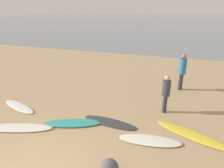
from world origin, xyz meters
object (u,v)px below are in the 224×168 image
at_px(surfboard_2, 72,123).
at_px(person_2, 182,69).
at_px(surfboard_5, 193,135).
at_px(surfboard_0, 19,106).
at_px(surfboard_4, 150,140).
at_px(surfboard_1, 17,128).
at_px(beach_rock_far, 109,168).
at_px(surfboard_3, 110,122).
at_px(person_0, 166,91).

height_order(surfboard_2, person_2, person_2).
bearing_deg(surfboard_5, surfboard_0, -156.15).
relative_size(surfboard_0, surfboard_4, 1.01).
xyz_separation_m(surfboard_1, surfboard_5, (5.69, 1.51, 0.00)).
distance_m(surfboard_0, surfboard_4, 5.55).
bearing_deg(surfboard_4, surfboard_1, -177.97).
xyz_separation_m(surfboard_5, beach_rock_far, (-2.00, -2.40, 0.19)).
distance_m(surfboard_3, person_2, 4.82).
xyz_separation_m(surfboard_1, beach_rock_far, (3.69, -0.89, 0.19)).
bearing_deg(surfboard_4, surfboard_3, 151.26).
xyz_separation_m(surfboard_1, surfboard_4, (4.43, 0.78, 0.00)).
height_order(surfboard_2, surfboard_4, surfboard_2).
bearing_deg(surfboard_1, beach_rock_far, -31.72).
bearing_deg(person_2, surfboard_4, -3.48).
distance_m(surfboard_4, person_2, 4.86).
height_order(surfboard_4, person_0, person_0).
distance_m(surfboard_3, surfboard_4, 1.64).
relative_size(surfboard_1, beach_rock_far, 5.24).
relative_size(surfboard_3, person_2, 1.11).
bearing_deg(surfboard_1, surfboard_5, -3.28).
bearing_deg(surfboard_0, surfboard_5, 19.54).
xyz_separation_m(surfboard_3, surfboard_4, (1.53, -0.58, 0.01)).
distance_m(surfboard_1, person_0, 5.53).
relative_size(surfboard_4, beach_rock_far, 4.12).
bearing_deg(surfboard_5, person_0, 149.66).
xyz_separation_m(surfboard_5, person_0, (-1.03, 1.34, 0.87)).
distance_m(surfboard_0, surfboard_5, 6.79).
bearing_deg(surfboard_3, surfboard_1, -149.02).
xyz_separation_m(surfboard_3, beach_rock_far, (0.79, -2.26, 0.20)).
distance_m(surfboard_1, surfboard_5, 5.89).
distance_m(surfboard_0, surfboard_1, 1.68).
xyz_separation_m(surfboard_1, person_0, (4.66, 2.84, 0.87)).
height_order(surfboard_2, beach_rock_far, beach_rock_far).
xyz_separation_m(surfboard_0, person_0, (5.75, 1.56, 0.87)).
xyz_separation_m(surfboard_0, surfboard_5, (6.79, 0.23, 0.00)).
height_order(surfboard_5, person_2, person_2).
height_order(surfboard_1, beach_rock_far, beach_rock_far).
height_order(surfboard_5, beach_rock_far, beach_rock_far).
bearing_deg(surfboard_0, surfboard_4, 12.48).
distance_m(person_2, beach_rock_far, 6.60).
bearing_deg(person_2, surfboard_1, -37.78).
height_order(surfboard_2, surfboard_5, surfboard_2).
bearing_deg(beach_rock_far, surfboard_1, 166.39).
relative_size(surfboard_2, person_2, 1.12).
relative_size(surfboard_0, surfboard_5, 0.77).
bearing_deg(surfboard_2, surfboard_3, 0.69).
relative_size(person_2, beach_rock_far, 3.91).
relative_size(person_0, beach_rock_far, 3.29).
height_order(surfboard_3, beach_rock_far, beach_rock_far).
bearing_deg(surfboard_0, surfboard_3, 18.82).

